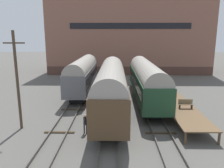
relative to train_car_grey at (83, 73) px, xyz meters
The scene contains 12 objects.
ground_plane 12.45m from the train_car_grey, 68.86° to the right, with size 200.00×200.00×0.00m, color #56544F.
track_left 11.62m from the train_car_grey, 90.00° to the right, with size 2.60×60.00×0.26m.
track_middle 12.42m from the train_car_grey, 68.86° to the right, with size 2.60×60.00×0.26m.
track_right 14.54m from the train_car_grey, 52.28° to the right, with size 2.60×60.00×0.26m.
train_car_grey is the anchor object (origin of this frame).
train_car_brown 10.05m from the train_car_grey, 64.24° to the right, with size 3.06×17.25×5.39m.
train_car_green 9.68m from the train_car_grey, 25.53° to the right, with size 3.01×17.82×5.05m.
station_platform 14.76m from the train_car_grey, 38.27° to the right, with size 2.89×14.47×1.10m.
bench 16.02m from the train_car_grey, 42.07° to the right, with size 1.40×0.40×0.91m.
person_worker 14.61m from the train_car_grey, 81.02° to the right, with size 0.32×0.32×1.70m.
utility_pole 13.96m from the train_car_grey, 105.37° to the right, with size 1.80×0.24×8.66m.
warehouse_building 23.07m from the train_car_grey, 69.43° to the left, with size 35.67×12.12×18.78m.
Camera 1 is at (0.49, -20.42, 8.11)m, focal length 35.00 mm.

